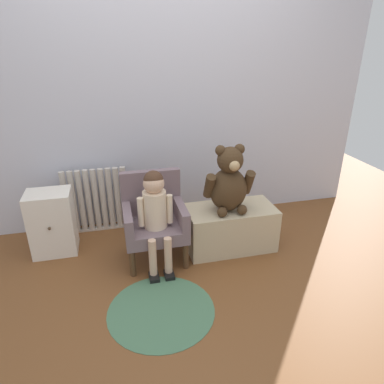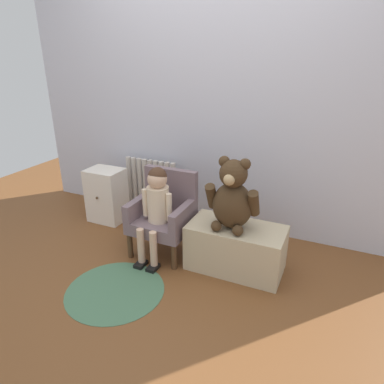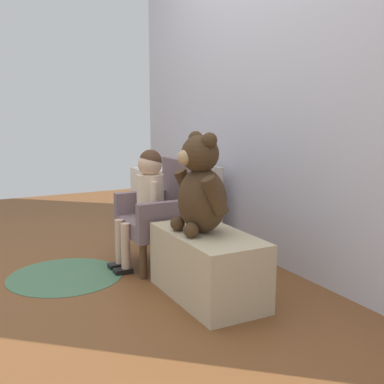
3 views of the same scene
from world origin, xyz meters
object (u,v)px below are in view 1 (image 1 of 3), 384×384
at_px(small_dresser, 52,223).
at_px(child_figure, 155,206).
at_px(floor_rug, 161,310).
at_px(radiator, 96,201).
at_px(low_bench, 230,228).
at_px(large_teddy_bear, 229,183).
at_px(child_armchair, 154,218).

relative_size(small_dresser, child_figure, 0.69).
bearing_deg(floor_rug, radiator, 108.30).
relative_size(low_bench, large_teddy_bear, 1.34).
height_order(child_figure, floor_rug, child_figure).
height_order(child_armchair, child_figure, child_figure).
bearing_deg(child_armchair, small_dresser, 161.63).
bearing_deg(child_figure, low_bench, 8.70).
bearing_deg(child_figure, radiator, 124.32).
distance_m(child_figure, floor_rug, 0.71).
bearing_deg(radiator, small_dresser, -140.69).
bearing_deg(large_teddy_bear, low_bench, 30.37).
height_order(child_armchair, large_teddy_bear, large_teddy_bear).
bearing_deg(large_teddy_bear, small_dresser, 167.63).
xyz_separation_m(radiator, low_bench, (1.05, -0.55, -0.11)).
height_order(radiator, small_dresser, radiator).
bearing_deg(large_teddy_bear, child_figure, -172.86).
bearing_deg(child_armchair, low_bench, -1.64).
bearing_deg(large_teddy_bear, child_armchair, 176.10).
bearing_deg(floor_rug, child_figure, 83.70).
xyz_separation_m(radiator, small_dresser, (-0.33, -0.27, -0.03)).
bearing_deg(small_dresser, child_armchair, -18.37).
relative_size(small_dresser, floor_rug, 0.76).
bearing_deg(radiator, large_teddy_bear, -29.32).
relative_size(small_dresser, large_teddy_bear, 0.98).
relative_size(small_dresser, low_bench, 0.73).
distance_m(radiator, floor_rug, 1.25).
height_order(small_dresser, low_bench, small_dresser).
height_order(child_armchair, low_bench, child_armchair).
height_order(child_figure, large_teddy_bear, large_teddy_bear).
height_order(large_teddy_bear, floor_rug, large_teddy_bear).
relative_size(radiator, child_armchair, 0.86).
distance_m(child_figure, large_teddy_bear, 0.59).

